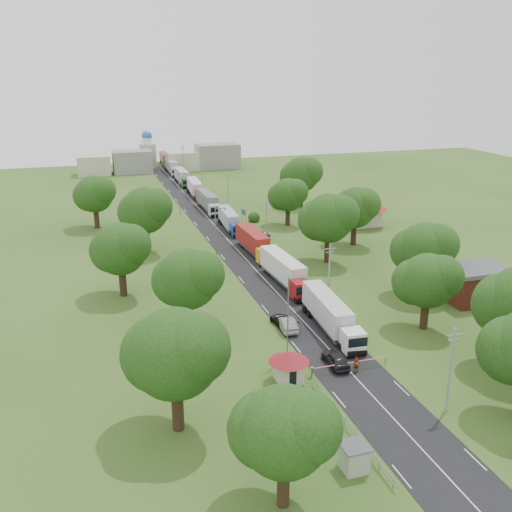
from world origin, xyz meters
name	(u,v)px	position (x,y,z in m)	size (l,w,h in m)	color
ground	(275,291)	(0.00, 0.00, 0.00)	(260.00, 260.00, 0.00)	#31541C
road	(239,252)	(0.00, 20.00, 0.00)	(8.00, 200.00, 0.04)	black
boom_barrier	(338,365)	(-1.36, -25.00, 0.89)	(9.22, 0.35, 1.18)	slate
guard_booth	(289,363)	(-7.20, -25.00, 2.16)	(4.40, 4.40, 3.45)	#BDB69C
kiosk	(354,457)	(-7.00, -40.00, 1.23)	(2.30, 2.30, 2.41)	#99A593
guard_rail	(348,431)	(-5.00, -35.00, 0.00)	(0.10, 17.00, 1.70)	slate
info_sign	(244,215)	(5.20, 35.00, 3.00)	(0.12, 3.10, 4.10)	slate
pole_0	(451,369)	(5.50, -35.00, 4.68)	(1.60, 0.24, 9.00)	gray
pole_1	(329,273)	(5.50, -7.00, 4.68)	(1.60, 0.24, 9.00)	gray
pole_2	(266,224)	(5.50, 21.00, 4.68)	(1.60, 0.24, 9.00)	gray
pole_3	(228,193)	(5.50, 49.00, 4.68)	(1.60, 0.24, 9.00)	gray
pole_4	(202,173)	(5.50, 77.00, 4.68)	(1.60, 0.24, 9.00)	gray
pole_5	(183,158)	(5.50, 105.00, 4.68)	(1.60, 0.24, 9.00)	gray
lamp_0	(289,313)	(-5.35, -20.00, 5.55)	(2.03, 0.22, 10.00)	slate
lamp_1	(217,232)	(-5.35, 15.00, 5.55)	(2.03, 0.22, 10.00)	slate
lamp_2	(180,192)	(-5.35, 50.00, 5.55)	(2.03, 0.22, 10.00)	slate
tree_2	(427,280)	(13.99, -17.86, 6.60)	(8.00, 8.00, 10.10)	#382616
tree_3	(424,248)	(19.99, -7.84, 7.22)	(8.80, 8.80, 11.07)	#382616
tree_4	(328,218)	(12.99, 10.17, 7.85)	(9.60, 9.60, 12.05)	#382616
tree_5	(355,207)	(21.99, 18.16, 7.22)	(8.80, 8.80, 11.07)	#382616
tree_6	(288,195)	(14.99, 35.14, 6.60)	(8.00, 8.00, 10.10)	#382616
tree_7	(301,174)	(23.99, 50.17, 7.85)	(9.60, 9.60, 12.05)	#382616
tree_8	(284,430)	(-14.01, -41.86, 6.60)	(8.00, 8.00, 10.10)	#382616
tree_9	(175,353)	(-20.01, -29.83, 7.85)	(9.60, 9.60, 12.05)	#382616
tree_10	(188,278)	(-15.01, -9.84, 7.22)	(8.80, 8.80, 11.07)	#382616
tree_11	(120,249)	(-22.01, 5.16, 7.22)	(8.80, 8.80, 11.07)	#382616
tree_12	(145,210)	(-16.01, 25.17, 7.85)	(9.60, 9.60, 12.05)	#382616
tree_13	(94,194)	(-24.01, 45.16, 7.22)	(8.80, 8.80, 11.07)	#382616
house_brick	(474,283)	(26.00, -12.00, 2.65)	(8.60, 6.60, 5.20)	maroon
house_cream	(362,209)	(30.00, 30.00, 3.64)	(10.08, 10.08, 5.80)	#BDB69C
distant_town	(166,160)	(0.68, 110.00, 3.49)	(52.00, 8.00, 8.00)	gray
church	(148,152)	(-4.00, 118.00, 5.39)	(5.00, 5.00, 12.30)	#BDB69C
truck_0	(330,314)	(2.21, -14.83, 2.23)	(3.38, 15.24, 4.21)	white
truck_1	(285,271)	(2.28, 2.09, 2.28)	(3.35, 15.53, 4.29)	maroon
truck_2	(254,242)	(2.26, 18.28, 2.18)	(2.99, 14.87, 4.11)	gold
truck_3	(230,220)	(2.31, 35.51, 2.01)	(3.06, 13.73, 3.79)	#1C44AC
truck_4	(208,201)	(1.73, 52.94, 2.17)	(2.76, 14.79, 4.10)	#BCBCBC
truck_5	(195,188)	(2.04, 69.37, 2.14)	(3.20, 14.59, 4.03)	#AE1E1A
truck_6	(182,177)	(1.74, 86.57, 2.14)	(2.63, 14.53, 4.03)	#246226
truck_7	(172,167)	(1.74, 104.51, 2.21)	(2.72, 15.05, 4.17)	silver
truck_8	(165,159)	(2.35, 122.26, 2.11)	(2.73, 14.33, 3.97)	brown
car_lane_front	(335,359)	(-1.00, -23.50, 0.81)	(1.92, 4.78, 1.63)	black
car_lane_mid	(287,323)	(-3.00, -13.00, 0.84)	(1.77, 5.08, 1.67)	gray
car_lane_rear	(284,321)	(-3.00, -12.00, 0.74)	(2.08, 5.12, 1.49)	black
car_verge_near	(279,256)	(5.50, 13.85, 0.69)	(2.29, 4.97, 1.38)	silver
car_verge_far	(263,234)	(7.20, 28.03, 0.66)	(1.56, 3.89, 1.32)	#55565C
pedestrian_near	(356,365)	(0.53, -25.57, 0.97)	(0.71, 0.47, 1.95)	gray
pedestrian_booth	(294,372)	(-6.50, -24.82, 0.88)	(0.85, 0.67, 1.76)	gray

